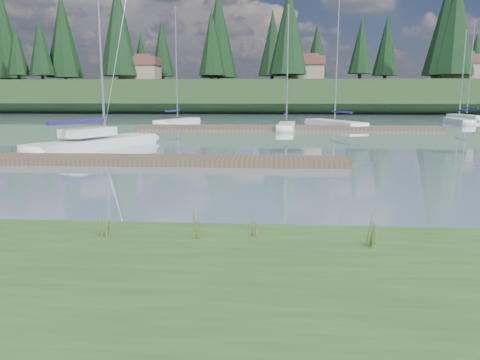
{
  "coord_description": "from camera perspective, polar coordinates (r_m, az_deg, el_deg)",
  "views": [
    {
      "loc": [
        0.91,
        -10.68,
        2.94
      ],
      "look_at": [
        0.17,
        -0.5,
        1.07
      ],
      "focal_mm": 35.0,
      "sensor_mm": 36.0,
      "label": 1
    }
  ],
  "objects": [
    {
      "name": "sailboat_bg_5",
      "position": [
        62.9,
        25.6,
        6.97
      ],
      "size": [
        2.46,
        7.88,
        11.11
      ],
      "rotation": [
        0.0,
        0.0,
        1.69
      ],
      "color": "white",
      "rests_on": "ground"
    },
    {
      "name": "conifer_6",
      "position": [
        83.95,
        24.06,
        17.07
      ],
      "size": [
        7.04,
        7.04,
        17.0
      ],
      "color": "#382619",
      "rests_on": "ridge"
    },
    {
      "name": "conifer_5",
      "position": [
        82.28,
        14.53,
        15.55
      ],
      "size": [
        3.96,
        3.96,
        10.35
      ],
      "color": "#382619",
      "rests_on": "ridge"
    },
    {
      "name": "ridge",
      "position": [
        83.69,
        3.58,
        10.05
      ],
      "size": [
        200.0,
        20.0,
        5.0
      ],
      "primitive_type": "cube",
      "color": "#1D3118",
      "rests_on": "ground"
    },
    {
      "name": "ground",
      "position": [
        40.8,
        2.88,
        6.22
      ],
      "size": [
        200.0,
        200.0,
        0.0
      ],
      "primitive_type": "plane",
      "color": "#7891A0",
      "rests_on": "ground"
    },
    {
      "name": "weed_4",
      "position": [
        8.41,
        16.3,
        -6.81
      ],
      "size": [
        0.17,
        0.14,
        0.4
      ],
      "color": "#475B23",
      "rests_on": "bank"
    },
    {
      "name": "sailboat_bg_2",
      "position": [
        40.61,
        5.71,
        6.63
      ],
      "size": [
        1.79,
        6.82,
        10.26
      ],
      "rotation": [
        0.0,
        0.0,
        1.5
      ],
      "color": "white",
      "rests_on": "ground"
    },
    {
      "name": "house_1",
      "position": [
        81.96,
        7.92,
        13.33
      ],
      "size": [
        6.3,
        5.3,
        4.65
      ],
      "color": "gray",
      "rests_on": "ridge"
    },
    {
      "name": "weed_2",
      "position": [
        8.53,
        16.0,
        -5.82
      ],
      "size": [
        0.17,
        0.14,
        0.65
      ],
      "color": "#475B23",
      "rests_on": "bank"
    },
    {
      "name": "sailboat_bg_1",
      "position": [
        47.7,
        -7.2,
        7.15
      ],
      "size": [
        3.81,
        7.67,
        11.37
      ],
      "rotation": [
        0.0,
        0.0,
        1.25
      ],
      "color": "white",
      "rests_on": "ground"
    },
    {
      "name": "mud_lip",
      "position": [
        9.57,
        -1.49,
        -7.1
      ],
      "size": [
        60.0,
        0.5,
        0.14
      ],
      "primitive_type": "cube",
      "color": "#33281C",
      "rests_on": "ground"
    },
    {
      "name": "dock_far",
      "position": [
        40.79,
        5.71,
        6.39
      ],
      "size": [
        26.0,
        2.2,
        0.3
      ],
      "primitive_type": "cube",
      "color": "#4C3D2C",
      "rests_on": "ground"
    },
    {
      "name": "weed_1",
      "position": [
        8.69,
        1.76,
        -5.36
      ],
      "size": [
        0.17,
        0.14,
        0.56
      ],
      "color": "#475B23",
      "rests_on": "bank"
    },
    {
      "name": "conifer_2",
      "position": [
        83.51,
        -14.64,
        17.34
      ],
      "size": [
        6.6,
        6.6,
        16.05
      ],
      "color": "#382619",
      "rests_on": "ridge"
    },
    {
      "name": "sailboat_bg_4",
      "position": [
        52.79,
        24.92,
        6.58
      ],
      "size": [
        1.25,
        6.14,
        9.26
      ],
      "rotation": [
        0.0,
        0.0,
        1.57
      ],
      "color": "white",
      "rests_on": "ground"
    },
    {
      "name": "sailboat_main",
      "position": [
        27.42,
        -16.21,
        4.68
      ],
      "size": [
        5.4,
        9.49,
        13.61
      ],
      "rotation": [
        0.0,
        0.0,
        1.17
      ],
      "color": "white",
      "rests_on": "ground"
    },
    {
      "name": "weed_0",
      "position": [
        8.53,
        -5.31,
        -5.55
      ],
      "size": [
        0.17,
        0.14,
        0.61
      ],
      "color": "#475B23",
      "rests_on": "bank"
    },
    {
      "name": "house_0",
      "position": [
        83.98,
        -12.0,
        13.13
      ],
      "size": [
        6.3,
        5.3,
        4.65
      ],
      "color": "gray",
      "rests_on": "ridge"
    },
    {
      "name": "conifer_4",
      "position": [
        77.38,
        5.95,
        17.85
      ],
      "size": [
        6.16,
        6.16,
        15.1
      ],
      "color": "#382619",
      "rests_on": "ridge"
    },
    {
      "name": "conifer_3",
      "position": [
        83.86,
        -3.49,
        16.37
      ],
      "size": [
        4.84,
        4.84,
        12.25
      ],
      "color": "#382619",
      "rests_on": "ridge"
    },
    {
      "name": "bank",
      "position": [
        5.51,
        -6.25,
        -19.81
      ],
      "size": [
        60.0,
        9.0,
        0.35
      ],
      "primitive_type": "cube",
      "color": "#2F5422",
      "rests_on": "ground"
    },
    {
      "name": "conifer_1",
      "position": [
        91.73,
        -23.16,
        14.78
      ],
      "size": [
        4.4,
        4.4,
        11.3
      ],
      "color": "#382619",
      "rests_on": "ridge"
    },
    {
      "name": "dock_near",
      "position": [
        20.48,
        -9.76,
        2.38
      ],
      "size": [
        16.0,
        2.0,
        0.3
      ],
      "primitive_type": "cube",
      "color": "#4C3D2C",
      "rests_on": "ground"
    },
    {
      "name": "weed_3",
      "position": [
        9.01,
        -16.4,
        -5.03
      ],
      "size": [
        0.17,
        0.14,
        0.63
      ],
      "color": "#475B23",
      "rests_on": "bank"
    },
    {
      "name": "sailboat_bg_3",
      "position": [
        45.35,
        10.92,
        6.87
      ],
      "size": [
        5.45,
        9.28,
        13.57
      ],
      "rotation": [
        0.0,
        0.0,
        1.99
      ],
      "color": "white",
      "rests_on": "ground"
    },
    {
      "name": "house_2",
      "position": [
        84.94,
        24.79,
        12.39
      ],
      "size": [
        6.3,
        5.3,
        4.65
      ],
      "color": "gray",
      "rests_on": "ridge"
    }
  ]
}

